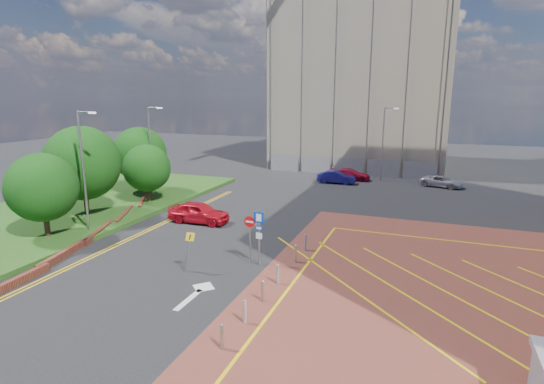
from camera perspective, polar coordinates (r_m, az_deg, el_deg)
The scene contains 20 objects.
ground at distance 23.35m, azimuth -3.81°, elevation -10.44°, with size 140.00×140.00×0.00m, color black.
forecourt at distance 22.14m, azimuth 32.59°, elevation -13.91°, with size 26.00×26.00×0.02m, color brown.
grass_bed at distance 38.20m, azimuth -25.21°, elevation -2.13°, with size 14.00×32.00×0.30m, color #234416.
retaining_wall at distance 31.22m, azimuth -22.43°, elevation -4.95°, with size 6.06×20.33×0.40m.
tree_a at distance 30.66m, azimuth -28.50°, elevation 0.53°, with size 4.40×4.40×5.41m.
tree_b at distance 34.97m, azimuth -24.13°, elevation 3.54°, with size 5.60×5.60×6.74m.
tree_c at distance 37.56m, azimuth -16.48°, elevation 3.10°, with size 4.00×4.00×4.90m.
tree_d at distance 41.62m, azimuth -17.38°, elevation 4.90°, with size 5.00×5.00×6.08m.
lamp_left_near at distance 30.66m, azimuth -23.99°, elevation 3.19°, with size 1.53×0.16×8.00m.
lamp_left_far at distance 39.49m, azimuth -15.95°, elevation 5.74°, with size 1.53×0.16×8.00m.
lamp_back at distance 47.99m, azimuth 14.77°, elevation 6.64°, with size 1.53×0.16×8.00m.
sign_cluster at distance 23.39m, azimuth -2.22°, elevation -5.26°, with size 1.17×0.12×3.20m.
warning_sign at distance 22.98m, azimuth -11.17°, elevation -7.23°, with size 0.73×0.41×2.25m.
bollard_row at distance 20.95m, azimuth 0.12°, elevation -11.85°, with size 0.14×11.14×0.90m.
construction_building at distance 60.18m, azimuth 12.44°, elevation 14.28°, with size 21.20×19.20×22.00m, color gray.
construction_fence at distance 50.80m, azimuth 11.34°, elevation 3.31°, with size 21.60×0.06×2.00m, color gray.
car_red_left at distance 31.84m, azimuth -9.81°, elevation -2.71°, with size 1.84×4.56×1.55m, color red.
car_blue_back at distance 45.91m, azimuth 8.66°, elevation 1.98°, with size 1.41×4.03×1.33m, color navy.
car_red_back at distance 47.92m, azimuth 10.49°, elevation 2.33°, with size 1.77×4.35×1.26m, color #AD0E2A.
car_silver_back at distance 46.98m, azimuth 21.85°, elevation 1.34°, with size 1.92×4.15×1.15m, color silver.
Camera 1 is at (8.96, -19.49, 9.24)m, focal length 28.00 mm.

